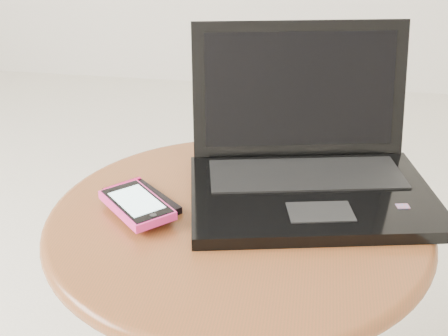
# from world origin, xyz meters

# --- Properties ---
(table) EXTENTS (0.57, 0.57, 0.45)m
(table) POSITION_xyz_m (0.06, 0.04, 0.36)
(table) COLOR #5B2D17
(table) RESTS_ON ground
(laptop) EXTENTS (0.42, 0.37, 0.24)m
(laptop) POSITION_xyz_m (0.15, 0.14, 0.50)
(laptop) COLOR black
(laptop) RESTS_ON table
(phone_black) EXTENTS (0.14, 0.13, 0.01)m
(phone_black) POSITION_xyz_m (-0.09, 0.05, 0.46)
(phone_black) COLOR black
(phone_black) RESTS_ON table
(phone_pink) EXTENTS (0.13, 0.13, 0.01)m
(phone_pink) POSITION_xyz_m (-0.09, 0.02, 0.47)
(phone_pink) COLOR #F8308D
(phone_pink) RESTS_ON phone_black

